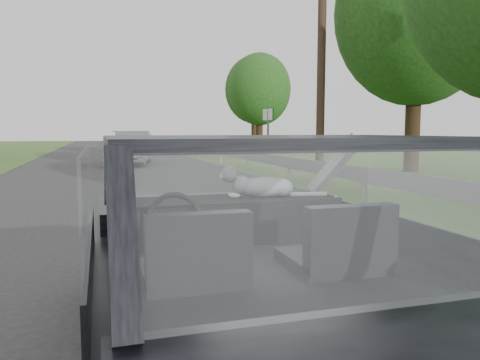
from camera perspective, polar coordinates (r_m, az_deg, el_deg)
subject_car at (r=2.74m, az=1.63°, el=-9.75°), size 1.80×4.00×1.45m
dashboard at (r=3.30m, az=-1.81°, el=-4.83°), size 1.58×0.45×0.30m
driver_seat at (r=2.33m, az=-5.54°, el=-8.67°), size 0.50×0.72×0.42m
passenger_seat at (r=2.60m, az=12.15°, el=-7.23°), size 0.50×0.72×0.42m
steering_wheel at (r=2.92m, az=-7.93°, el=-4.91°), size 0.36×0.36×0.04m
cat at (r=3.33m, az=2.92°, el=-0.70°), size 0.57×0.25×0.25m
guardrail at (r=13.55m, az=5.54°, el=2.22°), size 0.05×90.00×0.32m
other_car at (r=21.16m, az=-13.21°, el=3.86°), size 2.61×4.72×1.47m
highway_sign at (r=22.47m, az=3.43°, el=5.51°), size 0.25×1.03×2.55m
utility_pole at (r=16.87m, az=9.93°, el=16.06°), size 0.34×0.34×8.87m
tree_1 at (r=18.27m, az=20.61°, el=14.72°), size 6.29×6.29×8.71m
tree_2 at (r=34.59m, az=2.40°, el=9.29°), size 5.81×5.81×6.89m
tree_3 at (r=42.28m, az=1.74°, el=9.36°), size 5.98×5.98×7.88m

